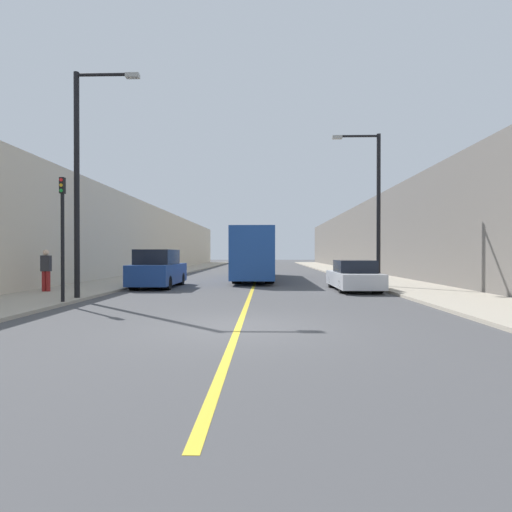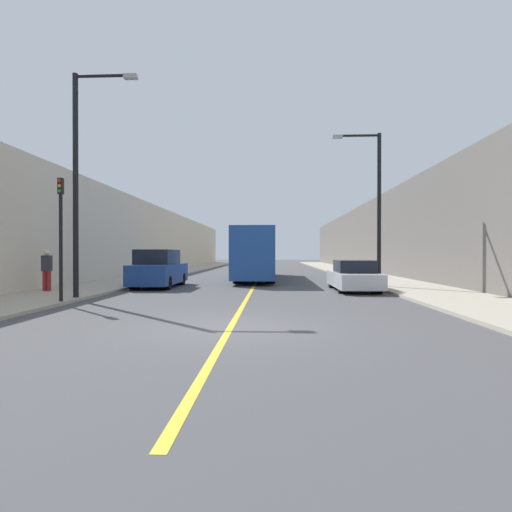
% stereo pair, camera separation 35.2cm
% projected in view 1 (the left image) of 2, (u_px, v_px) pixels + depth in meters
% --- Properties ---
extents(ground_plane, '(200.00, 200.00, 0.00)m').
position_uv_depth(ground_plane, '(238.00, 328.00, 9.48)').
color(ground_plane, '#474749').
extents(sidewalk_left, '(3.79, 72.00, 0.11)m').
position_uv_depth(sidewalk_left, '(179.00, 270.00, 39.66)').
color(sidewalk_left, '#A89E8C').
rests_on(sidewalk_left, ground).
extents(sidewalk_right, '(3.79, 72.00, 0.11)m').
position_uv_depth(sidewalk_right, '(340.00, 271.00, 39.27)').
color(sidewalk_right, '#A89E8C').
rests_on(sidewalk_right, ground).
extents(building_row_left, '(4.00, 72.00, 6.25)m').
position_uv_depth(building_row_left, '(140.00, 240.00, 39.74)').
color(building_row_left, beige).
rests_on(building_row_left, ground).
extents(building_row_right, '(4.00, 72.00, 6.61)m').
position_uv_depth(building_row_right, '(380.00, 238.00, 39.15)').
color(building_row_right, '#66605B').
rests_on(building_row_right, ground).
extents(road_center_line, '(0.16, 72.00, 0.01)m').
position_uv_depth(road_center_line, '(259.00, 271.00, 39.47)').
color(road_center_line, gold).
rests_on(road_center_line, ground).
extents(bus, '(2.46, 12.40, 3.26)m').
position_uv_depth(bus, '(255.00, 254.00, 27.14)').
color(bus, '#1E4793').
rests_on(bus, ground).
extents(parked_suv_left, '(1.98, 4.86, 1.96)m').
position_uv_depth(parked_suv_left, '(158.00, 270.00, 20.69)').
color(parked_suv_left, navy).
rests_on(parked_suv_left, ground).
extents(car_right_near, '(1.90, 4.67, 1.44)m').
position_uv_depth(car_right_near, '(354.00, 277.00, 18.97)').
color(car_right_near, silver).
rests_on(car_right_near, ground).
extents(street_lamp_left, '(2.45, 0.24, 8.39)m').
position_uv_depth(street_lamp_left, '(82.00, 171.00, 14.83)').
color(street_lamp_left, black).
rests_on(street_lamp_left, sidewalk_left).
extents(street_lamp_right, '(2.45, 0.24, 7.72)m').
position_uv_depth(street_lamp_right, '(375.00, 200.00, 20.28)').
color(street_lamp_right, black).
rests_on(street_lamp_right, sidewalk_right).
extents(traffic_light, '(0.16, 0.18, 4.24)m').
position_uv_depth(traffic_light, '(63.00, 234.00, 13.60)').
color(traffic_light, black).
rests_on(traffic_light, sidewalk_left).
extents(pedestrian, '(0.40, 0.25, 1.82)m').
position_uv_depth(pedestrian, '(46.00, 270.00, 17.33)').
color(pedestrian, maroon).
rests_on(pedestrian, sidewalk_left).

